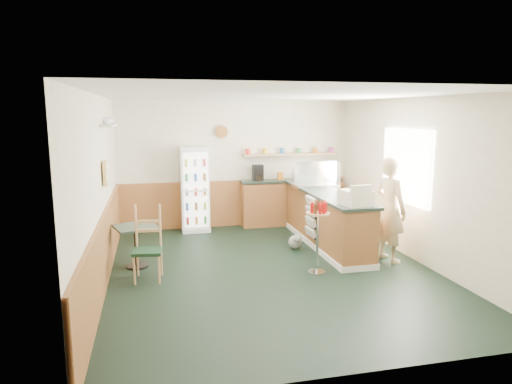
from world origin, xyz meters
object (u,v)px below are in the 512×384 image
object	(u,v)px
cash_register	(356,198)
condiment_stand	(318,225)
display_case	(316,175)
cafe_table	(136,238)
cafe_chair	(147,241)
shopkeeper	(391,209)
drinks_fridge	(195,189)

from	to	relation	value
cash_register	condiment_stand	xyz separation A→B (m)	(-0.68, -0.15, -0.36)
display_case	condiment_stand	xyz separation A→B (m)	(-0.68, -1.97, -0.49)
cafe_table	cafe_chair	xyz separation A→B (m)	(0.18, -0.53, 0.10)
cafe_chair	cash_register	bearing A→B (deg)	2.60
shopkeeper	cash_register	bearing A→B (deg)	88.27
display_case	cash_register	size ratio (longest dim) A/B	2.00
display_case	shopkeeper	size ratio (longest dim) A/B	0.49
cash_register	cafe_chair	distance (m)	3.27
drinks_fridge	display_case	bearing A→B (deg)	-24.87
drinks_fridge	shopkeeper	world-z (taller)	drinks_fridge
cash_register	cafe_chair	xyz separation A→B (m)	(-3.22, 0.20, -0.55)
condiment_stand	cafe_table	size ratio (longest dim) A/B	1.42
cafe_table	cafe_chair	world-z (taller)	cafe_chair
display_case	shopkeeper	world-z (taller)	shopkeeper
display_case	condiment_stand	world-z (taller)	display_case
shopkeeper	cafe_table	xyz separation A→B (m)	(-4.10, 0.59, -0.39)
cash_register	condiment_stand	world-z (taller)	cash_register
drinks_fridge	condiment_stand	world-z (taller)	drinks_fridge
condiment_stand	cafe_chair	distance (m)	2.57
shopkeeper	cafe_chair	size ratio (longest dim) A/B	1.58
drinks_fridge	cafe_table	size ratio (longest dim) A/B	2.25
condiment_stand	cafe_chair	size ratio (longest dim) A/B	1.00
drinks_fridge	cafe_table	bearing A→B (deg)	-118.10
cash_register	display_case	bearing A→B (deg)	80.91
shopkeeper	cafe_table	world-z (taller)	shopkeeper
cafe_chair	shopkeeper	bearing A→B (deg)	5.32
cash_register	drinks_fridge	bearing A→B (deg)	119.16
display_case	cafe_table	size ratio (longest dim) A/B	1.10
display_case	cash_register	bearing A→B (deg)	-90.00
drinks_fridge	cafe_table	xyz separation A→B (m)	(-1.14, -2.13, -0.40)
cash_register	cafe_chair	bearing A→B (deg)	167.36
drinks_fridge	cafe_chair	distance (m)	2.85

